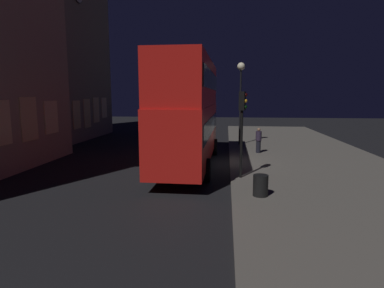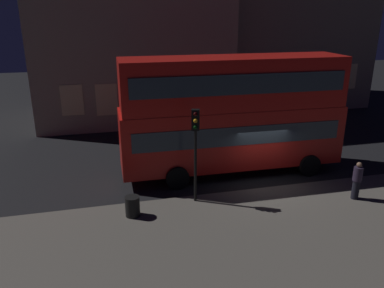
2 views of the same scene
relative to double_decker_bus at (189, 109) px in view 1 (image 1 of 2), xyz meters
The scene contains 8 objects.
ground_plane 3.80m from the double_decker_bus, 57.85° to the right, with size 80.00×80.00×0.00m, color black.
sidewalk_slab 7.76m from the double_decker_bus, 81.29° to the right, with size 44.00×9.43×0.12m, color #5B564F.
building_plain_facade 18.88m from the double_decker_bus, 56.87° to the left, with size 12.44×9.54×19.04m.
double_decker_bus is the anchor object (origin of this frame).
traffic_light_near_kerb 3.78m from the double_decker_bus, 132.78° to the right, with size 0.38×0.39×4.01m.
street_lamp 8.57m from the double_decker_bus, 21.76° to the right, with size 0.59×0.59×6.32m.
pedestrian 6.35m from the double_decker_bus, 45.37° to the right, with size 0.39×0.39×1.68m.
litter_bin 6.83m from the double_decker_bus, 147.26° to the right, with size 0.58×0.58×0.82m, color black.
Camera 1 is at (-18.33, -0.33, 3.94)m, focal length 29.65 mm.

